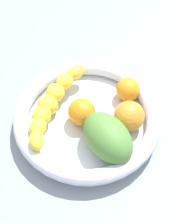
{
  "coord_description": "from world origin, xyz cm",
  "views": [
    {
      "loc": [
        5.03,
        -38.18,
        60.68
      ],
      "look_at": [
        0.0,
        0.0,
        7.56
      ],
      "focal_mm": 53.15,
      "sensor_mm": 36.0,
      "label": 1
    }
  ],
  "objects_px": {
    "fruit_bowl": "(87,118)",
    "orange_front": "(129,116)",
    "mango_green": "(108,137)",
    "orange_mid_left": "(82,111)",
    "banana_draped_left": "(51,104)",
    "orange_mid_right": "(128,90)"
  },
  "relations": [
    {
      "from": "orange_front",
      "to": "banana_draped_left",
      "type": "bearing_deg",
      "value": 176.65
    },
    {
      "from": "fruit_bowl",
      "to": "mango_green",
      "type": "height_order",
      "value": "mango_green"
    },
    {
      "from": "banana_draped_left",
      "to": "orange_mid_left",
      "type": "bearing_deg",
      "value": -6.16
    },
    {
      "from": "banana_draped_left",
      "to": "mango_green",
      "type": "bearing_deg",
      "value": -29.42
    },
    {
      "from": "mango_green",
      "to": "orange_mid_left",
      "type": "bearing_deg",
      "value": 132.63
    },
    {
      "from": "fruit_bowl",
      "to": "mango_green",
      "type": "distance_m",
      "value": 0.08
    },
    {
      "from": "orange_mid_left",
      "to": "mango_green",
      "type": "height_order",
      "value": "mango_green"
    },
    {
      "from": "banana_draped_left",
      "to": "orange_mid_left",
      "type": "xyz_separation_m",
      "value": [
        0.06,
        -0.01,
        -0.0
      ]
    },
    {
      "from": "orange_mid_right",
      "to": "mango_green",
      "type": "xyz_separation_m",
      "value": [
        -0.03,
        -0.13,
        0.01
      ]
    },
    {
      "from": "banana_draped_left",
      "to": "orange_mid_left",
      "type": "distance_m",
      "value": 0.06
    },
    {
      "from": "fruit_bowl",
      "to": "orange_front",
      "type": "distance_m",
      "value": 0.09
    },
    {
      "from": "fruit_bowl",
      "to": "orange_mid_left",
      "type": "xyz_separation_m",
      "value": [
        -0.01,
        0.0,
        0.02
      ]
    },
    {
      "from": "orange_mid_left",
      "to": "orange_mid_right",
      "type": "height_order",
      "value": "orange_mid_left"
    },
    {
      "from": "fruit_bowl",
      "to": "orange_mid_left",
      "type": "relative_size",
      "value": 5.32
    },
    {
      "from": "orange_mid_left",
      "to": "mango_green",
      "type": "relative_size",
      "value": 0.48
    },
    {
      "from": "orange_mid_right",
      "to": "mango_green",
      "type": "height_order",
      "value": "mango_green"
    },
    {
      "from": "orange_front",
      "to": "mango_green",
      "type": "relative_size",
      "value": 0.53
    },
    {
      "from": "orange_front",
      "to": "orange_mid_right",
      "type": "height_order",
      "value": "orange_front"
    },
    {
      "from": "fruit_bowl",
      "to": "orange_mid_left",
      "type": "bearing_deg",
      "value": 161.28
    },
    {
      "from": "banana_draped_left",
      "to": "mango_green",
      "type": "xyz_separation_m",
      "value": [
        0.12,
        -0.07,
        0.01
      ]
    },
    {
      "from": "orange_front",
      "to": "orange_mid_left",
      "type": "height_order",
      "value": "orange_front"
    },
    {
      "from": "orange_mid_left",
      "to": "orange_mid_right",
      "type": "relative_size",
      "value": 1.09
    }
  ]
}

